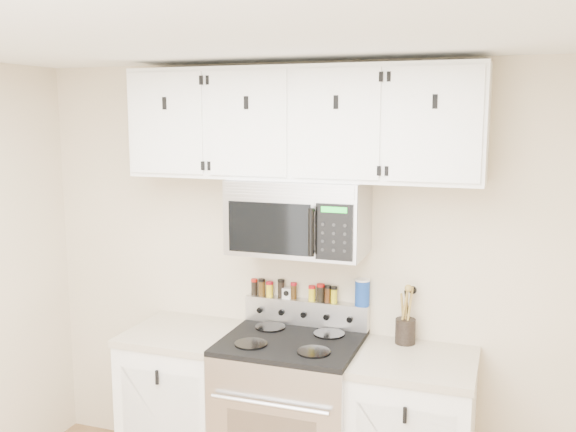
{
  "coord_description": "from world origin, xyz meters",
  "views": [
    {
      "loc": [
        1.12,
        -1.83,
        2.2
      ],
      "look_at": [
        -0.03,
        1.45,
        1.65
      ],
      "focal_mm": 40.0,
      "sensor_mm": 36.0,
      "label": 1
    }
  ],
  "objects_px": {
    "range": "(291,417)",
    "salt_canister": "(362,292)",
    "microwave": "(299,217)",
    "utensil_crock": "(405,329)"
  },
  "relations": [
    {
      "from": "range",
      "to": "microwave",
      "type": "relative_size",
      "value": 1.45
    },
    {
      "from": "salt_canister",
      "to": "utensil_crock",
      "type": "bearing_deg",
      "value": -10.82
    },
    {
      "from": "salt_canister",
      "to": "microwave",
      "type": "bearing_deg",
      "value": -155.39
    },
    {
      "from": "utensil_crock",
      "to": "salt_canister",
      "type": "relative_size",
      "value": 2.08
    },
    {
      "from": "range",
      "to": "utensil_crock",
      "type": "distance_m",
      "value": 0.83
    },
    {
      "from": "range",
      "to": "salt_canister",
      "type": "distance_m",
      "value": 0.82
    },
    {
      "from": "range",
      "to": "utensil_crock",
      "type": "relative_size",
      "value": 3.32
    },
    {
      "from": "range",
      "to": "salt_canister",
      "type": "xyz_separation_m",
      "value": [
        0.34,
        0.28,
        0.69
      ]
    },
    {
      "from": "microwave",
      "to": "range",
      "type": "bearing_deg",
      "value": -90.23
    },
    {
      "from": "range",
      "to": "microwave",
      "type": "bearing_deg",
      "value": 89.77
    }
  ]
}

